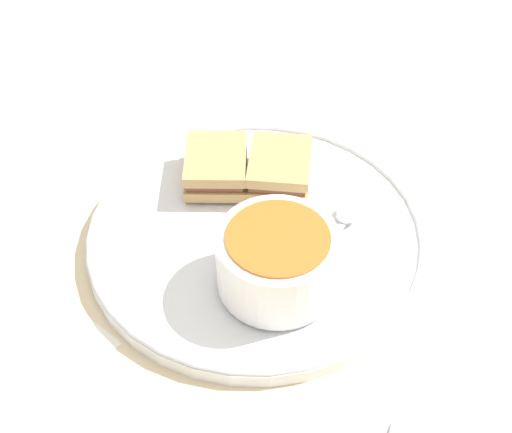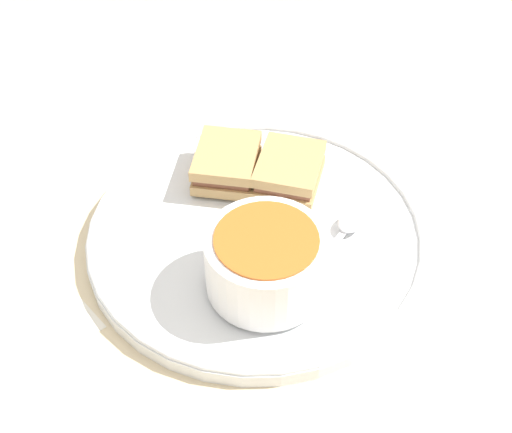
{
  "view_description": "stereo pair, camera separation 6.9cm",
  "coord_description": "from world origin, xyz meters",
  "px_view_note": "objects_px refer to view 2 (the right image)",
  "views": [
    {
      "loc": [
        0.24,
        -0.42,
        0.53
      ],
      "look_at": [
        0.0,
        0.0,
        0.04
      ],
      "focal_mm": 50.0,
      "sensor_mm": 36.0,
      "label": 1
    },
    {
      "loc": [
        0.3,
        -0.38,
        0.53
      ],
      "look_at": [
        0.0,
        0.0,
        0.04
      ],
      "focal_mm": 50.0,
      "sensor_mm": 36.0,
      "label": 2
    }
  ],
  "objects_px": {
    "sandwich_half_far": "(227,163)",
    "sandwich_half_near": "(289,171)",
    "spoon": "(347,228)",
    "soup_bowl": "(266,262)"
  },
  "relations": [
    {
      "from": "spoon",
      "to": "sandwich_half_near",
      "type": "bearing_deg",
      "value": 72.72
    },
    {
      "from": "soup_bowl",
      "to": "spoon",
      "type": "bearing_deg",
      "value": 78.06
    },
    {
      "from": "sandwich_half_far",
      "to": "sandwich_half_near",
      "type": "bearing_deg",
      "value": 26.56
    },
    {
      "from": "soup_bowl",
      "to": "sandwich_half_near",
      "type": "bearing_deg",
      "value": 117.29
    },
    {
      "from": "soup_bowl",
      "to": "sandwich_half_near",
      "type": "distance_m",
      "value": 0.14
    },
    {
      "from": "soup_bowl",
      "to": "sandwich_half_far",
      "type": "bearing_deg",
      "value": 142.66
    },
    {
      "from": "soup_bowl",
      "to": "sandwich_half_far",
      "type": "relative_size",
      "value": 1.11
    },
    {
      "from": "spoon",
      "to": "sandwich_half_near",
      "type": "distance_m",
      "value": 0.09
    },
    {
      "from": "soup_bowl",
      "to": "sandwich_half_near",
      "type": "height_order",
      "value": "soup_bowl"
    },
    {
      "from": "soup_bowl",
      "to": "sandwich_half_far",
      "type": "distance_m",
      "value": 0.15
    }
  ]
}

